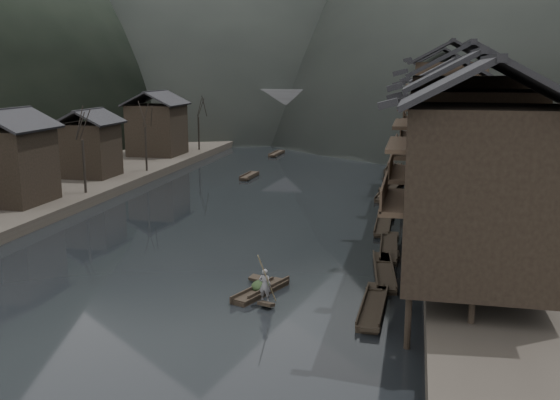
# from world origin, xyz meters

# --- Properties ---
(water) EXTENTS (300.00, 300.00, 0.00)m
(water) POSITION_xyz_m (0.00, 0.00, 0.00)
(water) COLOR black
(water) RESTS_ON ground
(left_bank) EXTENTS (40.00, 200.00, 1.20)m
(left_bank) POSITION_xyz_m (-35.00, 40.00, 0.60)
(left_bank) COLOR #2D2823
(left_bank) RESTS_ON ground
(stilt_houses) EXTENTS (9.00, 67.60, 15.63)m
(stilt_houses) POSITION_xyz_m (17.28, 19.85, 8.83)
(stilt_houses) COLOR black
(stilt_houses) RESTS_ON ground
(left_houses) EXTENTS (8.10, 53.20, 8.73)m
(left_houses) POSITION_xyz_m (-20.50, 20.12, 5.66)
(left_houses) COLOR black
(left_houses) RESTS_ON left_bank
(bare_trees) EXTENTS (3.98, 61.89, 7.97)m
(bare_trees) POSITION_xyz_m (-17.00, 14.45, 6.76)
(bare_trees) COLOR black
(bare_trees) RESTS_ON left_bank
(moored_sampans) EXTENTS (3.06, 67.80, 0.47)m
(moored_sampans) POSITION_xyz_m (11.96, 23.55, 0.20)
(moored_sampans) COLOR black
(moored_sampans) RESTS_ON water
(midriver_boats) EXTENTS (9.65, 34.13, 0.45)m
(midriver_boats) POSITION_xyz_m (-3.03, 49.32, 0.20)
(midriver_boats) COLOR black
(midriver_boats) RESTS_ON water
(stone_bridge) EXTENTS (40.00, 6.00, 9.00)m
(stone_bridge) POSITION_xyz_m (-0.00, 72.00, 5.11)
(stone_bridge) COLOR #4C4C4F
(stone_bridge) RESTS_ON ground
(hero_sampan) EXTENTS (2.55, 4.79, 0.43)m
(hero_sampan) POSITION_xyz_m (5.91, -4.97, 0.20)
(hero_sampan) COLOR black
(hero_sampan) RESTS_ON water
(cargo_heap) EXTENTS (1.06, 1.39, 0.64)m
(cargo_heap) POSITION_xyz_m (5.83, -4.76, 0.75)
(cargo_heap) COLOR black
(cargo_heap) RESTS_ON hero_sampan
(boatman) EXTENTS (0.72, 0.51, 1.85)m
(boatman) POSITION_xyz_m (6.53, -6.54, 1.36)
(boatman) COLOR slate
(boatman) RESTS_ON hero_sampan
(bamboo_pole) EXTENTS (0.71, 2.12, 3.66)m
(bamboo_pole) POSITION_xyz_m (6.73, -6.54, 4.12)
(bamboo_pole) COLOR #8C7A51
(bamboo_pole) RESTS_ON boatman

